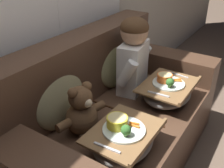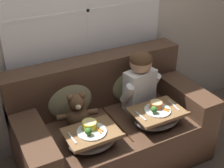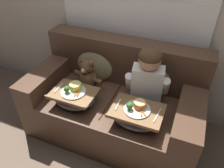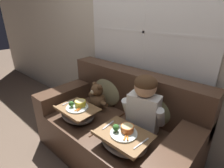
% 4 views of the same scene
% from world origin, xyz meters
% --- Properties ---
extents(ground_plane, '(14.00, 14.00, 0.00)m').
position_xyz_m(ground_plane, '(0.00, 0.00, 0.00)').
color(ground_plane, brown).
extents(wall_back_with_window, '(8.00, 0.08, 2.60)m').
position_xyz_m(wall_back_with_window, '(0.00, 0.50, 1.30)').
color(wall_back_with_window, beige).
rests_on(wall_back_with_window, ground_plane).
extents(couch, '(1.63, 0.87, 0.89)m').
position_xyz_m(couch, '(0.00, 0.06, 0.33)').
color(couch, '#4C3323').
rests_on(couch, ground_plane).
extents(throw_pillow_behind_child, '(0.41, 0.20, 0.43)m').
position_xyz_m(throw_pillow_behind_child, '(0.30, 0.24, 0.64)').
color(throw_pillow_behind_child, '#898456').
rests_on(throw_pillow_behind_child, couch).
extents(throw_pillow_behind_teddy, '(0.42, 0.20, 0.44)m').
position_xyz_m(throw_pillow_behind_teddy, '(-0.30, 0.24, 0.64)').
color(throw_pillow_behind_teddy, tan).
rests_on(throw_pillow_behind_teddy, couch).
extents(child_figure, '(0.40, 0.21, 0.55)m').
position_xyz_m(child_figure, '(0.30, 0.07, 0.74)').
color(child_figure, white).
rests_on(child_figure, couch).
extents(teddy_bear, '(0.34, 0.24, 0.31)m').
position_xyz_m(teddy_bear, '(-0.30, 0.06, 0.57)').
color(teddy_bear, brown).
rests_on(teddy_bear, couch).
extents(lap_tray_child, '(0.43, 0.32, 0.20)m').
position_xyz_m(lap_tray_child, '(0.30, -0.21, 0.51)').
color(lap_tray_child, slate).
rests_on(lap_tray_child, child_figure).
extents(lap_tray_teddy, '(0.40, 0.31, 0.20)m').
position_xyz_m(lap_tray_teddy, '(-0.30, -0.21, 0.51)').
color(lap_tray_teddy, slate).
rests_on(lap_tray_teddy, teddy_bear).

